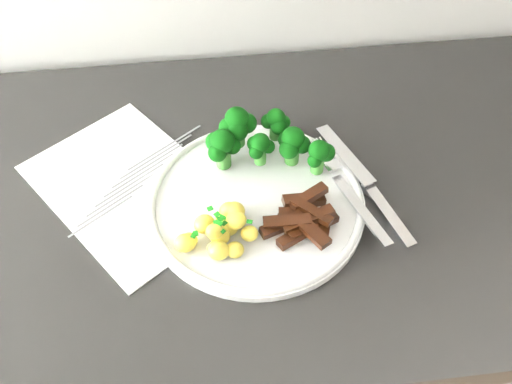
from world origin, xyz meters
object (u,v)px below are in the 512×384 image
at_px(fork, 350,193).
at_px(broccoli, 261,137).
at_px(plate, 256,202).
at_px(beef_strips, 302,219).
at_px(recipe_paper, 130,186).
at_px(counter, 309,326).
at_px(knife, 375,197).
at_px(potatoes, 221,229).

bearing_deg(fork, broccoli, 142.04).
xyz_separation_m(plate, fork, (0.13, -0.01, 0.01)).
relative_size(beef_strips, fork, 0.53).
height_order(broccoli, fork, broccoli).
height_order(recipe_paper, beef_strips, beef_strips).
bearing_deg(plate, broccoli, 77.77).
distance_m(beef_strips, fork, 0.08).
relative_size(recipe_paper, fork, 1.73).
relative_size(counter, knife, 10.44).
xyz_separation_m(broccoli, fork, (0.11, -0.09, -0.03)).
relative_size(recipe_paper, knife, 1.52).
bearing_deg(fork, counter, 112.34).
xyz_separation_m(recipe_paper, broccoli, (0.19, 0.02, 0.05)).
bearing_deg(broccoli, plate, -102.23).
bearing_deg(counter, knife, -36.82).
distance_m(broccoli, potatoes, 0.15).
xyz_separation_m(beef_strips, fork, (0.07, 0.04, -0.00)).
distance_m(counter, beef_strips, 0.48).
bearing_deg(beef_strips, fork, 27.10).
height_order(recipe_paper, fork, fork).
height_order(recipe_paper, broccoli, broccoli).
xyz_separation_m(fork, knife, (0.04, -0.00, -0.01)).
bearing_deg(knife, counter, 143.18).
height_order(broccoli, beef_strips, broccoli).
distance_m(counter, broccoli, 0.51).
distance_m(potatoes, knife, 0.22).
relative_size(potatoes, fork, 0.53).
bearing_deg(broccoli, counter, -27.97).
relative_size(potatoes, knife, 0.47).
bearing_deg(beef_strips, recipe_paper, 156.21).
bearing_deg(counter, fork, -67.66).
xyz_separation_m(potatoes, beef_strips, (0.11, 0.01, -0.00)).
relative_size(counter, recipe_paper, 6.85).
bearing_deg(potatoes, counter, 25.59).
xyz_separation_m(counter, beef_strips, (-0.06, -0.07, 0.47)).
bearing_deg(potatoes, knife, 11.02).
relative_size(plate, broccoli, 1.67).
bearing_deg(recipe_paper, plate, -17.76).
bearing_deg(potatoes, broccoli, 62.21).
height_order(recipe_paper, knife, knife).
height_order(plate, knife, knife).
distance_m(plate, potatoes, 0.07).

